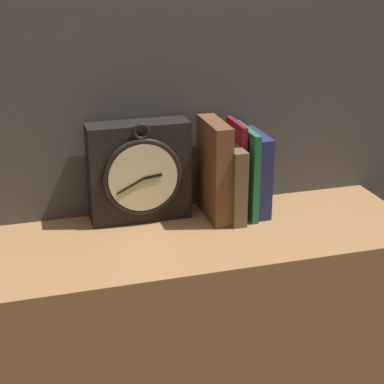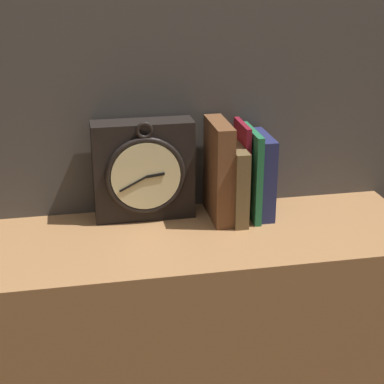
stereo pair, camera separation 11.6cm
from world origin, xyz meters
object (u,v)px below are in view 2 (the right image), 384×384
object	(u,v)px
book_slot0_brown	(219,171)
book_slot3_green	(251,173)
clock	(144,171)
book_slot4_navy	(261,175)
book_slot2_maroon	(241,169)
book_slot1_brown	(234,181)

from	to	relation	value
book_slot0_brown	book_slot3_green	world-z (taller)	book_slot0_brown
clock	book_slot4_navy	bearing A→B (deg)	-5.86
book_slot0_brown	book_slot2_maroon	distance (m)	0.06
book_slot1_brown	book_slot3_green	size ratio (longest dim) A/B	0.85
book_slot0_brown	book_slot1_brown	size ratio (longest dim) A/B	1.30
book_slot0_brown	book_slot1_brown	world-z (taller)	book_slot0_brown
clock	book_slot3_green	bearing A→B (deg)	-7.62
book_slot3_green	book_slot4_navy	xyz separation A→B (m)	(0.03, 0.00, -0.01)
book_slot0_brown	book_slot1_brown	bearing A→B (deg)	-8.45
book_slot1_brown	book_slot2_maroon	distance (m)	0.04
book_slot3_green	book_slot4_navy	size ratio (longest dim) A/B	1.08
clock	book_slot3_green	size ratio (longest dim) A/B	1.15
book_slot1_brown	book_slot3_green	world-z (taller)	book_slot3_green
book_slot3_green	book_slot4_navy	distance (m)	0.03
book_slot1_brown	book_slot3_green	xyz separation A→B (m)	(0.04, 0.01, 0.02)
book_slot0_brown	book_slot4_navy	world-z (taller)	book_slot0_brown
book_slot0_brown	book_slot4_navy	bearing A→B (deg)	3.06
book_slot1_brown	book_slot0_brown	bearing A→B (deg)	171.55
clock	book_slot2_maroon	bearing A→B (deg)	-4.25
book_slot0_brown	book_slot1_brown	distance (m)	0.05
book_slot0_brown	book_slot2_maroon	size ratio (longest dim) A/B	1.04
book_slot1_brown	book_slot4_navy	xyz separation A→B (m)	(0.07, 0.01, 0.01)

